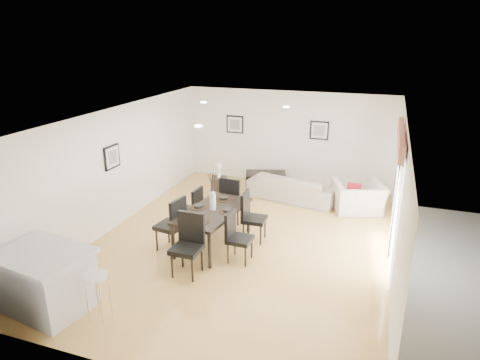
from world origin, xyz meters
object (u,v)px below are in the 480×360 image
(dining_chair_head, at_px, (189,240))
(side_table, at_px, (219,188))
(armchair, at_px, (358,197))
(dining_table, at_px, (213,213))
(kitchen_island, at_px, (46,280))
(sofa, at_px, (293,187))
(dining_chair_wnear, at_px, (174,221))
(dining_chair_enear, at_px, (236,234))
(dining_chair_wfar, at_px, (193,207))
(dining_chair_efar, at_px, (250,214))
(bar_stool, at_px, (96,281))
(dining_chair_foot, at_px, (232,198))
(coffee_table, at_px, (266,181))

(dining_chair_head, height_order, side_table, dining_chair_head)
(armchair, height_order, dining_table, dining_table)
(armchair, bearing_deg, kitchen_island, 32.38)
(kitchen_island, bearing_deg, sofa, 74.53)
(armchair, bearing_deg, dining_chair_wnear, 24.19)
(kitchen_island, bearing_deg, dining_chair_enear, 54.86)
(sofa, height_order, dining_chair_wfar, dining_chair_wfar)
(dining_chair_efar, xyz_separation_m, kitchen_island, (-2.35, -3.37, -0.09))
(dining_table, bearing_deg, dining_chair_head, -83.45)
(dining_chair_efar, height_order, side_table, dining_chair_efar)
(dining_chair_wfar, distance_m, bar_stool, 3.37)
(sofa, xyz_separation_m, dining_chair_wnear, (-1.68, -3.55, 0.29))
(dining_chair_wfar, height_order, dining_chair_foot, dining_chair_foot)
(sofa, xyz_separation_m, bar_stool, (-1.72, -5.96, 0.35))
(sofa, height_order, bar_stool, bar_stool)
(sofa, xyz_separation_m, dining_chair_wfar, (-1.69, -2.60, 0.23))
(dining_chair_enear, xyz_separation_m, kitchen_island, (-2.35, -2.43, -0.06))
(armchair, relative_size, dining_chair_foot, 1.05)
(kitchen_island, bearing_deg, coffee_table, 83.76)
(dining_chair_wnear, bearing_deg, dining_chair_foot, 167.02)
(dining_chair_wfar, relative_size, coffee_table, 0.90)
(coffee_table, bearing_deg, kitchen_island, -122.20)
(coffee_table, bearing_deg, dining_table, -108.51)
(dining_chair_enear, height_order, kitchen_island, dining_chair_enear)
(armchair, xyz_separation_m, dining_table, (-2.72, -2.76, 0.33))
(dining_chair_wnear, distance_m, dining_chair_head, 0.94)
(side_table, bearing_deg, dining_chair_foot, -57.82)
(dining_chair_wnear, distance_m, kitchen_island, 2.63)
(dining_chair_head, bearing_deg, dining_chair_enear, 46.59)
(dining_table, bearing_deg, dining_chair_wnear, -137.01)
(dining_chair_foot, bearing_deg, kitchen_island, 72.50)
(side_table, relative_size, kitchen_island, 0.35)
(kitchen_island, bearing_deg, dining_chair_efar, 64.04)
(sofa, distance_m, kitchen_island, 6.55)
(dining_chair_wfar, bearing_deg, dining_table, 58.26)
(dining_chair_efar, bearing_deg, coffee_table, 8.26)
(dining_chair_wfar, relative_size, bar_stool, 1.27)
(dining_chair_head, height_order, bar_stool, dining_chair_head)
(dining_chair_enear, distance_m, dining_chair_foot, 1.76)
(dining_chair_efar, distance_m, coffee_table, 3.27)
(side_table, bearing_deg, dining_chair_wfar, -83.94)
(armchair, height_order, dining_chair_foot, dining_chair_foot)
(dining_chair_enear, height_order, dining_chair_head, dining_chair_head)
(dining_chair_efar, distance_m, dining_chair_foot, 0.96)
(dining_table, relative_size, dining_chair_foot, 1.78)
(dining_chair_wfar, distance_m, dining_chair_efar, 1.33)
(dining_chair_wnear, xyz_separation_m, bar_stool, (-0.04, -2.41, 0.05))
(dining_chair_efar, xyz_separation_m, dining_chair_foot, (-0.67, 0.69, 0.03))
(sofa, bearing_deg, kitchen_island, 76.13)
(sofa, xyz_separation_m, dining_chair_efar, (-0.36, -2.60, 0.26))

